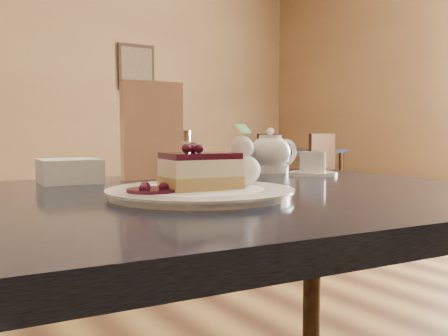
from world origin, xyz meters
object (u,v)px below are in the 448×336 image
dessert_plate (200,193)px  main_table (188,238)px  cheesecake_slice (200,171)px  tea_set (278,156)px  bg_table_far_right (293,209)px

dessert_plate → main_table: bearing=85.2°
main_table → dessert_plate: bearing=-90.0°
dessert_plate → cheesecake_slice: bearing=0.0°
main_table → tea_set: (0.40, 0.25, 0.12)m
dessert_plate → tea_set: 0.50m
main_table → cheesecake_slice: bearing=-90.0°
dessert_plate → bg_table_far_right: 4.32m
main_table → bg_table_far_right: (2.90, 3.08, -0.59)m
main_table → cheesecake_slice: size_ratio=9.97×
main_table → tea_set: tea_set is taller
dessert_plate → cheesecake_slice: 0.03m
main_table → tea_set: size_ratio=5.12×
dessert_plate → tea_set: bearing=36.7°
cheesecake_slice → bg_table_far_right: cheesecake_slice is taller
tea_set → bg_table_far_right: size_ratio=0.15×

